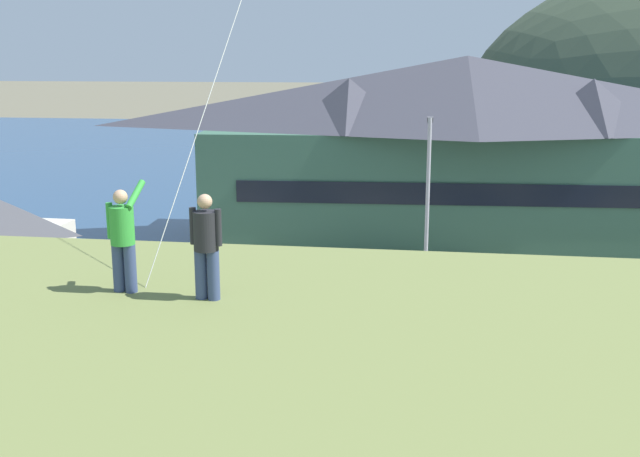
# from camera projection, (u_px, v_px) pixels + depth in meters

# --- Properties ---
(ground_plane) EXTENTS (600.00, 600.00, 0.00)m
(ground_plane) POSITION_uv_depth(u_px,v_px,m) (253.00, 407.00, 22.23)
(ground_plane) COLOR #66604C
(parking_lot_pad) EXTENTS (40.00, 20.00, 0.10)m
(parking_lot_pad) POSITION_uv_depth(u_px,v_px,m) (285.00, 344.00, 27.04)
(parking_lot_pad) COLOR gray
(parking_lot_pad) RESTS_ON ground
(bay_water) EXTENTS (360.00, 84.00, 0.03)m
(bay_water) POSITION_uv_depth(u_px,v_px,m) (384.00, 155.00, 80.12)
(bay_water) COLOR navy
(bay_water) RESTS_ON ground
(harbor_lodge) EXTENTS (29.84, 11.15, 10.18)m
(harbor_lodge) POSITION_uv_depth(u_px,v_px,m) (464.00, 146.00, 40.92)
(harbor_lodge) COLOR #38604C
(harbor_lodge) RESTS_ON ground
(storage_shed_waterside) EXTENTS (6.71, 4.66, 4.02)m
(storage_shed_waterside) POSITION_uv_depth(u_px,v_px,m) (366.00, 208.00, 41.09)
(storage_shed_waterside) COLOR #338475
(storage_shed_waterside) RESTS_ON ground
(wharf_dock) EXTENTS (3.20, 14.29, 0.70)m
(wharf_dock) POSITION_uv_depth(u_px,v_px,m) (370.00, 194.00, 54.96)
(wharf_dock) COLOR #70604C
(wharf_dock) RESTS_ON ground
(moored_boat_wharfside) EXTENTS (2.78, 6.56, 2.16)m
(moored_boat_wharfside) POSITION_uv_depth(u_px,v_px,m) (325.00, 187.00, 55.74)
(moored_boat_wharfside) COLOR navy
(moored_boat_wharfside) RESTS_ON ground
(moored_boat_outer_mooring) EXTENTS (1.86, 5.65, 2.16)m
(moored_boat_outer_mooring) POSITION_uv_depth(u_px,v_px,m) (415.00, 183.00, 57.89)
(moored_boat_outer_mooring) COLOR #23564C
(moored_boat_outer_mooring) RESTS_ON ground
(parked_car_corner_spot) EXTENTS (4.26, 2.17, 1.82)m
(parked_car_corner_spot) POSITION_uv_depth(u_px,v_px,m) (540.00, 306.00, 28.00)
(parked_car_corner_spot) COLOR navy
(parked_car_corner_spot) RESTS_ON parking_lot_pad
(parked_car_mid_row_near) EXTENTS (4.32, 2.29, 1.82)m
(parked_car_mid_row_near) POSITION_uv_depth(u_px,v_px,m) (491.00, 368.00, 22.40)
(parked_car_mid_row_near) COLOR #9EA3A8
(parked_car_mid_row_near) RESTS_ON parking_lot_pad
(parked_car_mid_row_center) EXTENTS (4.21, 2.07, 1.82)m
(parked_car_mid_row_center) POSITION_uv_depth(u_px,v_px,m) (170.00, 358.00, 23.13)
(parked_car_mid_row_center) COLOR slate
(parked_car_mid_row_center) RESTS_ON parking_lot_pad
(parked_car_front_row_silver) EXTENTS (4.31, 2.27, 1.82)m
(parked_car_front_row_silver) POSITION_uv_depth(u_px,v_px,m) (285.00, 294.00, 29.45)
(parked_car_front_row_silver) COLOR silver
(parked_car_front_row_silver) RESTS_ON parking_lot_pad
(parking_light_pole) EXTENTS (0.24, 0.78, 7.65)m
(parking_light_pole) POSITION_uv_depth(u_px,v_px,m) (428.00, 198.00, 30.73)
(parking_light_pole) COLOR #ADADB2
(parking_light_pole) RESTS_ON parking_lot_pad
(person_kite_flyer) EXTENTS (0.56, 0.64, 1.86)m
(person_kite_flyer) POSITION_uv_depth(u_px,v_px,m) (123.00, 236.00, 12.51)
(person_kite_flyer) COLOR #384770
(person_kite_flyer) RESTS_ON grassy_hill_foreground
(person_companion) EXTENTS (0.55, 0.40, 1.74)m
(person_companion) POSITION_uv_depth(u_px,v_px,m) (206.00, 243.00, 12.11)
(person_companion) COLOR #384770
(person_companion) RESTS_ON grassy_hill_foreground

